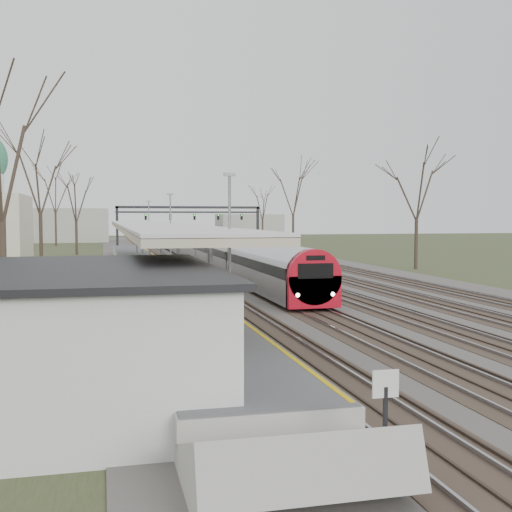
{
  "coord_description": "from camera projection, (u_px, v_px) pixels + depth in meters",
  "views": [
    {
      "loc": [
        -12.0,
        -7.91,
        4.54
      ],
      "look_at": [
        -2.37,
        32.3,
        2.0
      ],
      "focal_mm": 45.0,
      "sensor_mm": 36.0,
      "label": 1
    }
  ],
  "objects": [
    {
      "name": "signal_gantry",
      "position": [
        189.0,
        214.0,
        93.01
      ],
      "size": [
        21.0,
        0.59,
        6.08
      ],
      "color": "black",
      "rests_on": "ground"
    },
    {
      "name": "canopy",
      "position": [
        151.0,
        226.0,
        40.42
      ],
      "size": [
        4.1,
        50.0,
        3.11
      ],
      "color": "slate",
      "rests_on": "platform"
    },
    {
      "name": "tree_west_near",
      "position": [
        0.0,
        149.0,
        25.99
      ],
      "size": [
        5.0,
        5.0,
        10.3
      ],
      "color": "#2D231C",
      "rests_on": "ground"
    },
    {
      "name": "tree_west_far",
      "position": [
        40.0,
        175.0,
        52.89
      ],
      "size": [
        5.5,
        5.5,
        11.33
      ],
      "color": "#2D231C",
      "rests_on": "ground"
    },
    {
      "name": "track_bed",
      "position": [
        229.0,
        261.0,
        64.19
      ],
      "size": [
        24.0,
        160.0,
        0.22
      ],
      "color": "#474442",
      "rests_on": "ground"
    },
    {
      "name": "passenger",
      "position": [
        190.0,
        288.0,
        23.56
      ],
      "size": [
        0.55,
        0.73,
        1.84
      ],
      "primitive_type": "imported",
      "rotation": [
        0.0,
        0.0,
        1.4
      ],
      "color": "#2C3E56",
      "rests_on": "platform"
    },
    {
      "name": "train_near",
      "position": [
        188.0,
        244.0,
        73.08
      ],
      "size": [
        2.62,
        90.21,
        3.05
      ],
      "color": "#A7AAB1",
      "rests_on": "ground"
    },
    {
      "name": "tree_east_far",
      "position": [
        417.0,
        184.0,
        54.32
      ],
      "size": [
        5.0,
        5.0,
        10.3
      ],
      "color": "#2D231C",
      "rests_on": "ground"
    },
    {
      "name": "platform",
      "position": [
        146.0,
        274.0,
        45.01
      ],
      "size": [
        3.5,
        69.0,
        1.0
      ],
      "primitive_type": "cube",
      "color": "#9E9B93",
      "rests_on": "ground"
    },
    {
      "name": "train_far",
      "position": [
        194.0,
        233.0,
        119.61
      ],
      "size": [
        2.62,
        75.21,
        3.05
      ],
      "color": "#A7AAB1",
      "rests_on": "ground"
    },
    {
      "name": "station_building",
      "position": [
        83.0,
        338.0,
        15.51
      ],
      "size": [
        6.0,
        9.0,
        3.2
      ],
      "primitive_type": "cube",
      "color": "silver",
      "rests_on": "ground"
    }
  ]
}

